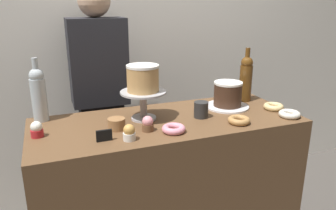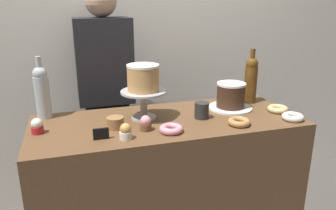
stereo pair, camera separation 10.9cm
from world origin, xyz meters
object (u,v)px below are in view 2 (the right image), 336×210
donut_maple (239,122)px  cookie_stack (115,123)px  donut_pink (171,129)px  cupcake_vanilla (37,127)px  cake_stand_pedestal (144,100)px  wine_bottle_clear (42,91)px  cupcake_strawberry (146,123)px  coffee_cup_ceramic (202,110)px  wine_bottle_amber (251,79)px  cupcake_caramel (126,132)px  chocolate_round_cake (231,95)px  donut_sugar (293,117)px  donut_glazed (278,109)px  barista_figure (107,103)px  white_layer_cake (143,78)px  price_sign_chalkboard (101,134)px

donut_maple → cookie_stack: cookie_stack is taller
donut_pink → cupcake_vanilla: bearing=164.7°
cake_stand_pedestal → wine_bottle_clear: 0.53m
cookie_stack → cupcake_strawberry: bearing=-28.2°
cookie_stack → coffee_cup_ceramic: bearing=1.1°
wine_bottle_amber → cupcake_caramel: 0.89m
cupcake_caramel → coffee_cup_ceramic: size_ratio=0.87×
chocolate_round_cake → cupcake_caramel: 0.70m
chocolate_round_cake → donut_sugar: size_ratio=1.44×
cake_stand_pedestal → cookie_stack: 0.20m
donut_sugar → donut_pink: (-0.65, 0.02, 0.00)m
wine_bottle_amber → cupcake_strawberry: bearing=-159.7°
donut_glazed → donut_maple: size_ratio=1.00×
cake_stand_pedestal → cookie_stack: bearing=-151.2°
donut_pink → donut_maple: 0.35m
cupcake_vanilla → coffee_cup_ceramic: (0.81, -0.03, 0.01)m
cupcake_vanilla → cookie_stack: (0.36, -0.03, -0.01)m
cupcake_caramel → donut_glazed: bearing=8.4°
cupcake_vanilla → donut_pink: 0.62m
cupcake_caramel → donut_maple: bearing=0.8°
cake_stand_pedestal → cupcake_strawberry: (-0.03, -0.16, -0.07)m
cupcake_caramel → cookie_stack: 0.15m
donut_sugar → donut_glazed: bearing=88.6°
cupcake_vanilla → cupcake_caramel: bearing=-25.3°
chocolate_round_cake → cupcake_vanilla: 1.03m
cake_stand_pedestal → cupcake_vanilla: 0.53m
wine_bottle_clear → cookie_stack: size_ratio=3.87×
cupcake_caramel → donut_glazed: (0.88, 0.13, -0.02)m
chocolate_round_cake → cupcake_strawberry: (-0.54, -0.18, -0.05)m
cupcake_strawberry → coffee_cup_ceramic: size_ratio=0.87×
cupcake_strawberry → donut_sugar: 0.77m
donut_maple → barista_figure: 0.98m
cake_stand_pedestal → cupcake_caramel: bearing=-120.2°
cookie_stack → coffee_cup_ceramic: 0.45m
cupcake_caramel → cookie_stack: (-0.03, 0.15, -0.01)m
donut_pink → coffee_cup_ceramic: size_ratio=1.32×
cupcake_strawberry → donut_glazed: bearing=4.1°
coffee_cup_ceramic → cupcake_vanilla: bearing=178.2°
donut_pink → cake_stand_pedestal: bearing=110.4°
donut_sugar → white_layer_cake: bearing=161.7°
coffee_cup_ceramic → donut_pink: bearing=-146.7°
cupcake_strawberry → cupcake_vanilla: 0.50m
cake_stand_pedestal → coffee_cup_ceramic: (0.29, -0.08, -0.06)m
cupcake_vanilla → barista_figure: barista_figure is taller
donut_glazed → price_sign_chalkboard: size_ratio=1.60×
donut_pink → cookie_stack: (-0.24, 0.13, 0.01)m
cupcake_vanilla → donut_maple: size_ratio=0.66×
cupcake_vanilla → cookie_stack: bearing=-5.6°
cupcake_vanilla → cookie_stack: size_ratio=0.88×
donut_glazed → donut_sugar: size_ratio=1.00×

